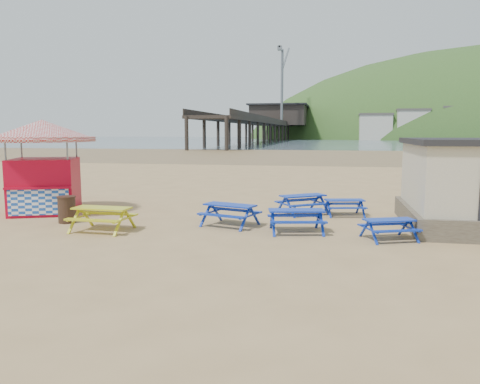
% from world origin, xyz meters
% --- Properties ---
extents(ground, '(400.00, 400.00, 0.00)m').
position_xyz_m(ground, '(0.00, 0.00, 0.00)').
color(ground, tan).
rests_on(ground, ground).
extents(wet_sand, '(400.00, 400.00, 0.00)m').
position_xyz_m(wet_sand, '(0.00, 55.00, 0.00)').
color(wet_sand, olive).
rests_on(wet_sand, ground).
extents(sea, '(400.00, 400.00, 0.00)m').
position_xyz_m(sea, '(0.00, 170.00, 0.01)').
color(sea, '#485A67').
rests_on(sea, ground).
extents(picnic_table_blue_b, '(1.79, 1.56, 0.66)m').
position_xyz_m(picnic_table_blue_b, '(4.69, 2.60, 0.33)').
color(picnic_table_blue_b, '#1A46B7').
rests_on(picnic_table_blue_b, ground).
extents(picnic_table_blue_c, '(2.41, 2.32, 0.79)m').
position_xyz_m(picnic_table_blue_c, '(3.02, 2.67, 0.40)').
color(picnic_table_blue_c, '#1A46B7').
rests_on(picnic_table_blue_c, ground).
extents(picnic_table_blue_d, '(2.25, 2.01, 0.79)m').
position_xyz_m(picnic_table_blue_d, '(0.57, -0.34, 0.39)').
color(picnic_table_blue_d, '#1A46B7').
rests_on(picnic_table_blue_d, ground).
extents(picnic_table_blue_e, '(2.12, 1.84, 0.78)m').
position_xyz_m(picnic_table_blue_e, '(3.01, -1.00, 0.39)').
color(picnic_table_blue_e, '#1A46B7').
rests_on(picnic_table_blue_e, ground).
extents(picnic_table_blue_f, '(1.92, 1.74, 0.66)m').
position_xyz_m(picnic_table_blue_f, '(5.97, -1.55, 0.33)').
color(picnic_table_blue_f, '#1A46B7').
rests_on(picnic_table_blue_f, ground).
extents(picnic_table_yellow, '(2.01, 1.65, 0.82)m').
position_xyz_m(picnic_table_yellow, '(-3.55, -2.04, 0.41)').
color(picnic_table_yellow, '#CAD023').
rests_on(picnic_table_yellow, ground).
extents(ice_cream_kiosk, '(5.63, 5.63, 3.88)m').
position_xyz_m(ice_cream_kiosk, '(-7.62, 0.88, 2.44)').
color(ice_cream_kiosk, '#B00420').
rests_on(ice_cream_kiosk, ground).
extents(litter_bin, '(0.68, 0.68, 1.00)m').
position_xyz_m(litter_bin, '(-5.54, -0.95, 0.51)').
color(litter_bin, '#3C241C').
rests_on(litter_bin, ground).
extents(pier, '(24.00, 220.00, 39.29)m').
position_xyz_m(pier, '(-17.99, 178.23, 5.46)').
color(pier, black).
rests_on(pier, ground).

